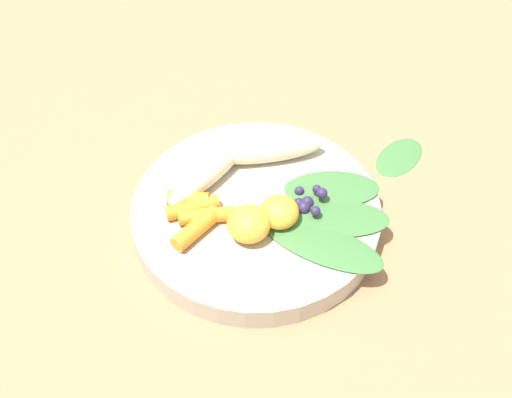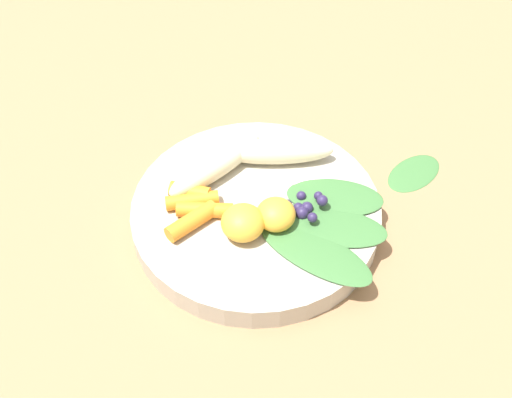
# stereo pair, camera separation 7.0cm
# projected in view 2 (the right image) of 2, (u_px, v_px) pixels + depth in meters

# --- Properties ---
(ground_plane) EXTENTS (2.40, 2.40, 0.00)m
(ground_plane) POSITION_uv_depth(u_px,v_px,m) (256.00, 222.00, 0.73)
(ground_plane) COLOR #99704C
(bowl) EXTENTS (0.29, 0.29, 0.03)m
(bowl) POSITION_uv_depth(u_px,v_px,m) (256.00, 213.00, 0.72)
(bowl) COLOR #B2AD9E
(bowl) RESTS_ON ground_plane
(banana_peeled_left) EXTENTS (0.13, 0.10, 0.03)m
(banana_peeled_left) POSITION_uv_depth(u_px,v_px,m) (216.00, 165.00, 0.73)
(banana_peeled_left) COLOR beige
(banana_peeled_left) RESTS_ON bowl
(banana_peeled_right) EXTENTS (0.14, 0.05, 0.03)m
(banana_peeled_right) POSITION_uv_depth(u_px,v_px,m) (276.00, 151.00, 0.74)
(banana_peeled_right) COLOR beige
(banana_peeled_right) RESTS_ON bowl
(orange_segment_near) EXTENTS (0.04, 0.04, 0.03)m
(orange_segment_near) POSITION_uv_depth(u_px,v_px,m) (276.00, 214.00, 0.67)
(orange_segment_near) COLOR #F4A833
(orange_segment_near) RESTS_ON bowl
(orange_segment_far) EXTENTS (0.05, 0.05, 0.04)m
(orange_segment_far) POSITION_uv_depth(u_px,v_px,m) (243.00, 223.00, 0.66)
(orange_segment_far) COLOR #F4A833
(orange_segment_far) RESTS_ON bowl
(carrot_front) EXTENTS (0.05, 0.04, 0.02)m
(carrot_front) POSITION_uv_depth(u_px,v_px,m) (190.00, 192.00, 0.71)
(carrot_front) COLOR orange
(carrot_front) RESTS_ON bowl
(carrot_mid_left) EXTENTS (0.06, 0.02, 0.02)m
(carrot_mid_left) POSITION_uv_depth(u_px,v_px,m) (192.00, 201.00, 0.70)
(carrot_mid_left) COLOR orange
(carrot_mid_left) RESTS_ON bowl
(carrot_mid_right) EXTENTS (0.06, 0.03, 0.02)m
(carrot_mid_right) POSITION_uv_depth(u_px,v_px,m) (205.00, 210.00, 0.69)
(carrot_mid_right) COLOR orange
(carrot_mid_right) RESTS_ON bowl
(carrot_rear) EXTENTS (0.06, 0.05, 0.02)m
(carrot_rear) POSITION_uv_depth(u_px,v_px,m) (192.00, 221.00, 0.68)
(carrot_rear) COLOR orange
(carrot_rear) RESTS_ON bowl
(blueberry_pile) EXTENTS (0.05, 0.05, 0.02)m
(blueberry_pile) POSITION_uv_depth(u_px,v_px,m) (306.00, 207.00, 0.69)
(blueberry_pile) COLOR #2D234C
(blueberry_pile) RESTS_ON bowl
(coconut_shred_patch) EXTENTS (0.05, 0.05, 0.00)m
(coconut_shred_patch) POSITION_uv_depth(u_px,v_px,m) (313.00, 191.00, 0.72)
(coconut_shred_patch) COLOR white
(coconut_shred_patch) RESTS_ON bowl
(kale_leaf_left) EXTENTS (0.13, 0.14, 0.01)m
(kale_leaf_left) POSITION_uv_depth(u_px,v_px,m) (314.00, 251.00, 0.66)
(kale_leaf_left) COLOR #3D7038
(kale_leaf_left) RESTS_ON bowl
(kale_leaf_right) EXTENTS (0.15, 0.10, 0.01)m
(kale_leaf_right) POSITION_uv_depth(u_px,v_px,m) (326.00, 225.00, 0.68)
(kale_leaf_right) COLOR #3D7038
(kale_leaf_right) RESTS_ON bowl
(kale_leaf_rear) EXTENTS (0.12, 0.09, 0.01)m
(kale_leaf_rear) POSITION_uv_depth(u_px,v_px,m) (335.00, 197.00, 0.71)
(kale_leaf_rear) COLOR #3D7038
(kale_leaf_rear) RESTS_ON bowl
(kale_leaf_stray) EXTENTS (0.10, 0.09, 0.01)m
(kale_leaf_stray) POSITION_uv_depth(u_px,v_px,m) (414.00, 172.00, 0.78)
(kale_leaf_stray) COLOR #3D7038
(kale_leaf_stray) RESTS_ON ground_plane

